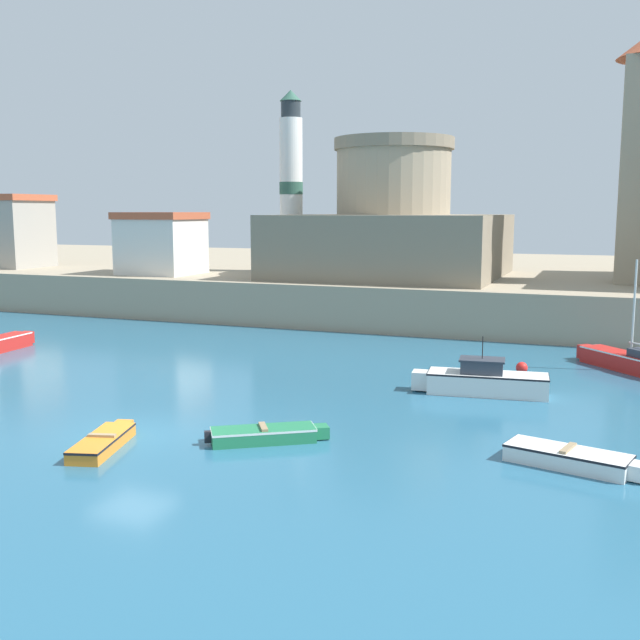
# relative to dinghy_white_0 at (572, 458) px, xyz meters

# --- Properties ---
(ground_plane) EXTENTS (200.00, 200.00, 0.00)m
(ground_plane) POSITION_rel_dinghy_white_0_xyz_m (-13.62, -2.03, -0.28)
(ground_plane) COLOR #28607F
(quay_seawall) EXTENTS (120.00, 40.00, 2.78)m
(quay_seawall) POSITION_rel_dinghy_white_0_xyz_m (-13.62, 40.37, 1.11)
(quay_seawall) COLOR gray
(quay_seawall) RESTS_ON ground
(dinghy_white_0) EXTENTS (4.11, 2.04, 0.59)m
(dinghy_white_0) POSITION_rel_dinghy_white_0_xyz_m (0.00, 0.00, 0.00)
(dinghy_white_0) COLOR white
(dinghy_white_0) RESTS_ON ground
(dinghy_green_1) EXTENTS (3.61, 2.75, 0.54)m
(dinghy_green_1) POSITION_rel_dinghy_white_0_xyz_m (-9.22, -1.00, -0.02)
(dinghy_green_1) COLOR #237A4C
(dinghy_green_1) RESTS_ON ground
(sailboat_red_2) EXTENTS (5.38, 5.67, 5.14)m
(sailboat_red_2) POSITION_rel_dinghy_white_0_xyz_m (2.12, 14.39, 0.20)
(sailboat_red_2) COLOR red
(sailboat_red_2) RESTS_ON ground
(dinghy_orange_4) EXTENTS (1.85, 3.76, 0.49)m
(dinghy_orange_4) POSITION_rel_dinghy_white_0_xyz_m (-13.64, -3.44, -0.05)
(dinghy_orange_4) COLOR orange
(dinghy_orange_4) RESTS_ON ground
(motorboat_white_6) EXTENTS (5.48, 2.02, 2.35)m
(motorboat_white_6) POSITION_rel_dinghy_white_0_xyz_m (-3.78, 7.88, 0.28)
(motorboat_white_6) COLOR white
(motorboat_white_6) RESTS_ON ground
(mooring_buoy) EXTENTS (0.53, 0.53, 0.53)m
(mooring_buoy) POSITION_rel_dinghy_white_0_xyz_m (-2.76, 12.40, -0.02)
(mooring_buoy) COLOR red
(mooring_buoy) RESTS_ON ground
(fortress) EXTENTS (14.83, 14.83, 9.49)m
(fortress) POSITION_rel_dinghy_white_0_xyz_m (-13.62, 29.17, 5.66)
(fortress) COLOR gray
(fortress) RESTS_ON quay_seawall
(lighthouse) EXTENTS (1.74, 1.74, 13.25)m
(lighthouse) POSITION_rel_dinghy_white_0_xyz_m (-21.62, 29.73, 8.93)
(lighthouse) COLOR silver
(lighthouse) RESTS_ON quay_seawall
(harbor_shed_near_wharf) EXTENTS (5.26, 5.07, 4.43)m
(harbor_shed_near_wharf) POSITION_rel_dinghy_white_0_xyz_m (-29.62, 24.56, 4.74)
(harbor_shed_near_wharf) COLOR silver
(harbor_shed_near_wharf) RESTS_ON quay_seawall
(harbor_shed_mid_row) EXTENTS (7.40, 5.00, 5.83)m
(harbor_shed_mid_row) POSITION_rel_dinghy_white_0_xyz_m (-45.62, 25.80, 5.44)
(harbor_shed_mid_row) COLOR gray
(harbor_shed_mid_row) RESTS_ON quay_seawall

